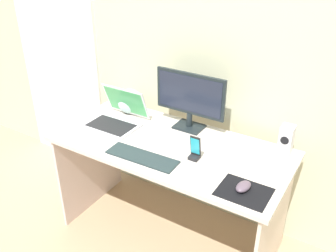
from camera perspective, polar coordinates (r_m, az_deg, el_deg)
name	(u,v)px	position (r m, az deg, el deg)	size (l,w,h in m)	color
ground_plane	(170,234)	(2.62, 0.25, -16.37)	(8.00, 8.00, 0.00)	tan
wall_back	(206,38)	(2.31, 5.97, 13.37)	(6.00, 0.04, 2.50)	#BCBB9A
door_left	(57,46)	(3.11, -16.80, 11.71)	(0.82, 0.02, 2.02)	white
desk	(170,165)	(2.25, 0.28, -6.00)	(1.41, 0.66, 0.72)	beige
monitor	(190,98)	(2.26, 3.43, 4.30)	(0.46, 0.14, 0.37)	black
speaker_right	(286,141)	(2.13, 17.78, -2.17)	(0.07, 0.08, 0.18)	silver
laptop	(117,117)	(2.39, -7.92, 1.32)	(0.32, 0.31, 0.22)	silver
fishbowl	(130,101)	(2.52, -5.92, 3.84)	(0.17, 0.17, 0.17)	silver
keyboard_external	(142,157)	(2.05, -4.03, -4.80)	(0.42, 0.13, 0.01)	#222F32
mousepad	(244,192)	(1.84, 11.65, -9.93)	(0.25, 0.20, 0.00)	black
mouse	(243,187)	(1.84, 11.57, -9.15)	(0.06, 0.10, 0.04)	#534351
phone_in_dock	(195,151)	(2.02, 4.18, -3.88)	(0.06, 0.05, 0.14)	black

